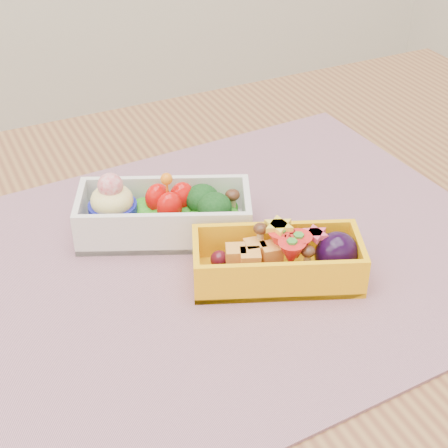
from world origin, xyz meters
name	(u,v)px	position (x,y,z in m)	size (l,w,h in m)	color
table	(201,355)	(0.00, 0.00, 0.65)	(1.20, 0.80, 0.75)	brown
placemat	(219,260)	(0.03, 0.02, 0.75)	(0.58, 0.44, 0.00)	#A57278
bento_white	(163,214)	(0.00, 0.08, 0.78)	(0.19, 0.14, 0.07)	silver
bento_yellow	(281,259)	(0.07, -0.03, 0.78)	(0.17, 0.12, 0.05)	#FFB20D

